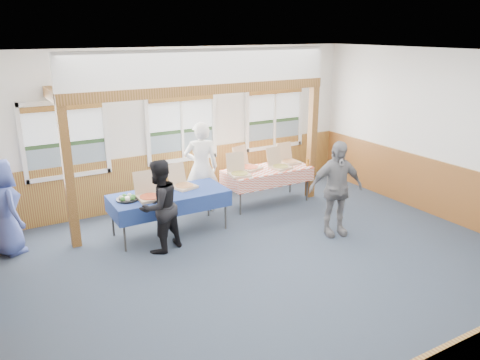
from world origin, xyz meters
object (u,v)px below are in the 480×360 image
Objects in this scene: woman_black at (159,206)px; man_blue at (4,207)px; table_left at (169,196)px; table_right at (267,171)px; woman_white at (201,167)px; person_grey at (336,189)px.

woman_black is 0.98× the size of man_blue.
table_left is 2.38m from table_right.
woman_white is (-1.38, 0.29, 0.22)m from table_right.
person_grey reaches higher than table_right.
table_right is at bearing 110.58° from person_grey.
woman_white reaches higher than woman_black.
person_grey is (0.18, -1.92, 0.16)m from table_right.
man_blue reaches higher than table_right.
woman_white is (0.97, 0.69, 0.21)m from table_left.
woman_black reaches higher than table_left.
man_blue is (-3.57, -0.13, -0.12)m from woman_white.
woman_white is 1.89m from woman_black.
woman_white reaches higher than person_grey.
person_grey is at bearing 145.27° from woman_white.
table_right is 2.93m from woman_black.
woman_white reaches higher than table_left.
woman_white is at bearing 140.45° from person_grey.
person_grey reaches higher than man_blue.
table_right is at bearing -111.77° from man_blue.
woman_white is 1.07× the size of person_grey.
table_left and table_right have the same top height.
woman_black is 2.48m from man_blue.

